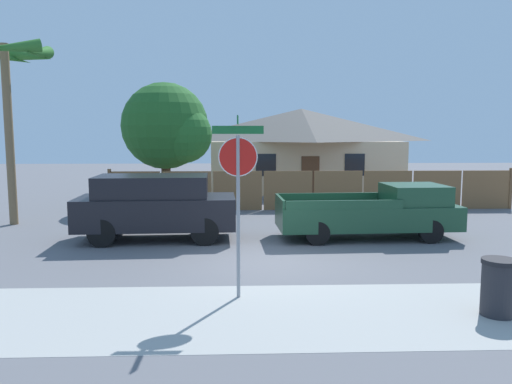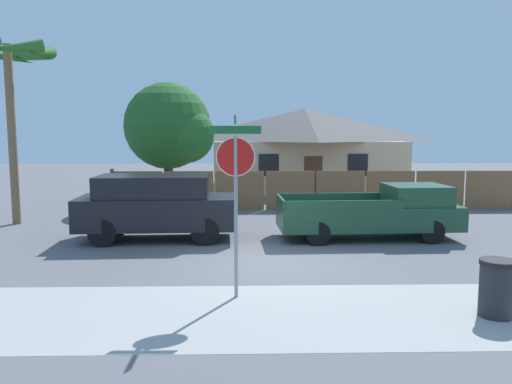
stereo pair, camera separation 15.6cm
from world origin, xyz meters
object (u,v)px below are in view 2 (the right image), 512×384
object	(u,v)px
red_suv	(157,205)
orange_pickup	(376,212)
stop_sign	(236,175)
oak_tree	(171,128)
trash_bin	(497,288)
palm_tree	(8,67)
house	(304,147)

from	to	relation	value
red_suv	orange_pickup	distance (m)	6.51
stop_sign	oak_tree	bearing A→B (deg)	104.05
stop_sign	trash_bin	bearing A→B (deg)	-13.52
palm_tree	stop_sign	size ratio (longest dim) A/B	1.79
red_suv	trash_bin	distance (m)	9.44
red_suv	stop_sign	size ratio (longest dim) A/B	1.35
house	orange_pickup	world-z (taller)	house
palm_tree	stop_sign	world-z (taller)	palm_tree
stop_sign	trash_bin	size ratio (longest dim) A/B	3.47
house	stop_sign	size ratio (longest dim) A/B	3.08
oak_tree	red_suv	size ratio (longest dim) A/B	1.14
house	trash_bin	bearing A→B (deg)	-87.51
orange_pickup	stop_sign	world-z (taller)	stop_sign
oak_tree	stop_sign	xyz separation A→B (m)	(2.94, -12.27, -0.99)
palm_tree	oak_tree	bearing A→B (deg)	41.50
oak_tree	orange_pickup	distance (m)	10.22
oak_tree	stop_sign	distance (m)	12.66
orange_pickup	stop_sign	size ratio (longest dim) A/B	1.56
stop_sign	house	bearing A→B (deg)	79.86
house	oak_tree	world-z (taller)	oak_tree
oak_tree	orange_pickup	xyz separation A→B (m)	(7.03, -6.97, -2.57)
red_suv	stop_sign	bearing A→B (deg)	-67.86
stop_sign	red_suv	bearing A→B (deg)	115.11
palm_tree	trash_bin	distance (m)	16.02
orange_pickup	trash_bin	distance (m)	6.45
red_suv	palm_tree	bearing A→B (deg)	150.66
orange_pickup	palm_tree	bearing A→B (deg)	164.74
red_suv	trash_bin	xyz separation A→B (m)	(6.90, -6.42, -0.54)
oak_tree	palm_tree	size ratio (longest dim) A/B	0.86
trash_bin	palm_tree	bearing A→B (deg)	143.27
red_suv	stop_sign	xyz separation A→B (m)	(2.42, -5.30, 1.32)
orange_pickup	trash_bin	bearing A→B (deg)	-88.89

